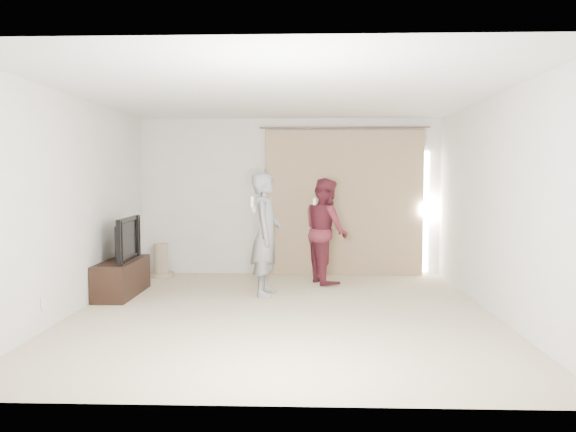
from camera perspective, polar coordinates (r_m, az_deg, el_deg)
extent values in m
plane|color=beige|center=(6.84, -0.53, -9.81)|extent=(5.50, 5.50, 0.00)
cube|color=silver|center=(9.39, 0.19, 1.97)|extent=(5.00, 0.04, 2.60)
cube|color=silver|center=(7.20, -20.83, 1.09)|extent=(0.04, 5.50, 2.60)
cube|color=silver|center=(7.57, -19.54, 0.50)|extent=(0.02, 0.08, 0.12)
cube|color=silver|center=(6.51, -23.58, -8.15)|extent=(0.02, 0.08, 0.12)
cube|color=silver|center=(6.71, -0.55, 12.29)|extent=(5.00, 5.50, 0.01)
cube|color=tan|center=(9.34, 5.70, 1.33)|extent=(2.60, 0.10, 2.40)
cylinder|color=brown|center=(9.37, 5.76, 8.92)|extent=(2.80, 0.03, 0.03)
cube|color=white|center=(9.58, 13.83, 0.40)|extent=(0.08, 0.04, 2.00)
cube|color=black|center=(8.12, -16.51, -6.03)|extent=(0.44, 1.26, 0.48)
imported|color=black|center=(8.04, -16.58, -2.23)|extent=(0.18, 1.04, 0.60)
cylinder|color=tan|center=(9.48, -12.74, -5.81)|extent=(0.41, 0.41, 0.07)
cylinder|color=tan|center=(9.44, -12.76, -4.17)|extent=(0.23, 0.23, 0.48)
imported|color=slate|center=(7.72, -2.23, -1.85)|extent=(0.48, 0.66, 1.69)
cube|color=silver|center=(7.60, -3.65, 1.46)|extent=(0.04, 0.04, 0.14)
cube|color=silver|center=(7.83, -3.49, 0.71)|extent=(0.05, 0.05, 0.09)
imported|color=#5A1D28|center=(8.63, 3.88, -1.49)|extent=(0.84, 0.95, 1.62)
cube|color=silver|center=(8.49, 2.70, 1.35)|extent=(0.04, 0.04, 0.14)
cube|color=silver|center=(8.72, 2.68, 0.71)|extent=(0.05, 0.05, 0.09)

